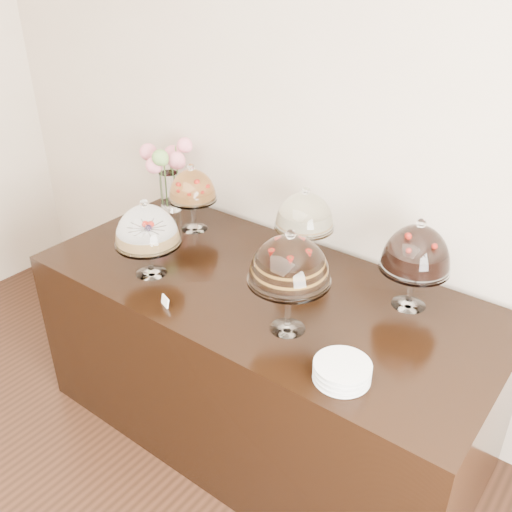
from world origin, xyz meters
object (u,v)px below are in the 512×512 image
Objects in this scene: cake_stand_fruit_tart at (192,188)px; flower_vase at (167,168)px; plate_stack at (342,372)px; display_counter at (262,361)px; cake_stand_cheesecake at (305,214)px; cake_stand_dark_choco at (417,252)px; cake_stand_choco_layer at (290,263)px; cake_stand_sugar_sponge at (147,229)px.

flower_vase is (-0.30, 0.11, 0.01)m from cake_stand_fruit_tart.
display_counter is at bearing 151.07° from plate_stack.
plate_stack is (0.58, -0.63, -0.23)m from cake_stand_cheesecake.
cake_stand_dark_choco is (0.61, 0.26, 0.72)m from display_counter.
cake_stand_dark_choco reaches higher than plate_stack.
flower_vase is at bearing 159.52° from display_counter.
cake_stand_cheesecake is 0.96× the size of flower_vase.
cake_stand_choco_layer reaches higher than plate_stack.
flower_vase is at bearing 156.06° from plate_stack.
cake_stand_sugar_sponge is 1.21m from cake_stand_dark_choco.
plate_stack is (1.26, -0.58, -0.20)m from cake_stand_fruit_tart.
display_counter is at bearing -95.84° from cake_stand_cheesecake.
cake_stand_fruit_tart is (-1.26, -0.02, -0.03)m from cake_stand_dark_choco.
cake_stand_choco_layer is (0.28, -0.20, 0.76)m from display_counter.
flower_vase is 1.72m from plate_stack.
cake_stand_choco_layer is at bearing 157.69° from plate_stack.
cake_stand_sugar_sponge is (-0.49, -0.23, 0.69)m from display_counter.
cake_stand_choco_layer is 0.45m from plate_stack.
cake_stand_fruit_tart is at bearing 155.26° from plate_stack.
display_counter is 0.85m from plate_stack.
cake_stand_choco_layer is 1.13× the size of cake_stand_cheesecake.
cake_stand_cheesecake is (0.52, 0.53, 0.03)m from cake_stand_sugar_sponge.
cake_stand_cheesecake reaches higher than plate_stack.
cake_stand_choco_layer is at bearing 2.38° from cake_stand_sugar_sponge.
cake_stand_choco_layer is at bearing -125.03° from cake_stand_dark_choco.
cake_stand_cheesecake is at bearing 177.17° from cake_stand_dark_choco.
cake_stand_cheesecake is at bearing -3.59° from flower_vase.
cake_stand_dark_choco reaches higher than cake_stand_sugar_sponge.
plate_stack is at bearing -23.94° from flower_vase.
cake_stand_cheesecake is 0.68m from cake_stand_fruit_tart.
cake_stand_fruit_tart is at bearing -179.06° from cake_stand_dark_choco.
cake_stand_fruit_tart is (-0.68, -0.05, -0.02)m from cake_stand_cheesecake.
cake_stand_cheesecake is (0.03, 0.29, 0.71)m from display_counter.
flower_vase is at bearing 176.41° from cake_stand_cheesecake.
cake_stand_cheesecake is (-0.25, 0.49, -0.05)m from cake_stand_choco_layer.
cake_stand_choco_layer is 0.56m from cake_stand_cheesecake.
cake_stand_dark_choco is 0.99× the size of flower_vase.
cake_stand_choco_layer reaches higher than cake_stand_cheesecake.
flower_vase reaches higher than cake_stand_sugar_sponge.
cake_stand_dark_choco is 1.26m from cake_stand_fruit_tart.
cake_stand_fruit_tart is at bearing 159.49° from display_counter.
cake_stand_choco_layer is 2.22× the size of plate_stack.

